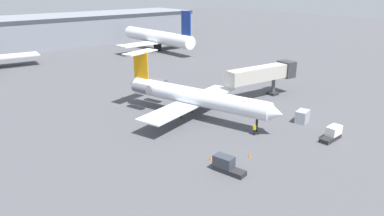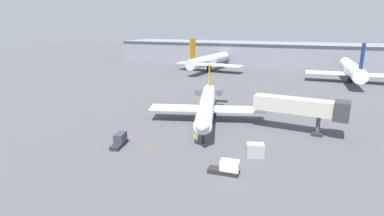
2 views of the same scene
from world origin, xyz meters
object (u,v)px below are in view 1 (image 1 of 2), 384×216
Objects in this scene: regional_jet at (192,96)px; ground_crew_marshaller at (254,130)px; baggage_tug_trailing at (332,134)px; parked_airliner_west_mid at (158,37)px; baggage_tug_lead at (226,165)px; jet_bridge at (266,73)px; cargo_container_uld at (302,116)px; traffic_cone_near at (211,158)px; traffic_cone_mid at (250,155)px.

regional_jet is 17.46× the size of ground_crew_marshaller.
baggage_tug_trailing is 0.12× the size of parked_airliner_west_mid.
regional_jet is 7.02× the size of baggage_tug_lead.
parked_airliner_west_mid is at bearing 60.79° from baggage_tug_lead.
baggage_tug_trailing is (9.35, -20.03, -2.77)m from regional_jet.
jet_bridge is 3.93× the size of baggage_tug_trailing.
cargo_container_uld is at bearing 9.56° from baggage_tug_lead.
cargo_container_uld is (2.46, 6.63, 0.15)m from baggage_tug_trailing.
parked_airliner_west_mid reaches higher than cargo_container_uld.
ground_crew_marshaller is at bearing 132.22° from baggage_tug_trailing.
parked_airliner_west_mid is at bearing 74.17° from cargo_container_uld.
jet_bridge reaches higher than ground_crew_marshaller.
jet_bridge reaches higher than baggage_tug_lead.
baggage_tug_lead is at bearing -100.22° from traffic_cone_near.
baggage_tug_trailing is at bearing -114.20° from jet_bridge.
cargo_container_uld is at bearing 10.36° from traffic_cone_mid.
parked_airliner_west_mid is at bearing 73.76° from baggage_tug_trailing.
parked_airliner_west_mid reaches higher than ground_crew_marshaller.
baggage_tug_trailing is 13.86m from traffic_cone_mid.
cargo_container_uld is (11.82, -13.40, -2.62)m from regional_jet.
cargo_container_uld is at bearing -8.74° from ground_crew_marshaller.
baggage_tug_lead reaches higher than ground_crew_marshaller.
baggage_tug_lead and baggage_tug_trailing have the same top height.
traffic_cone_mid is at bearing -169.64° from cargo_container_uld.
parked_airliner_west_mid is (13.07, 55.37, -0.38)m from jet_bridge.
baggage_tug_lead is 82.15m from parked_airliner_west_mid.
traffic_cone_mid is at bearing -143.45° from ground_crew_marshaller.
parked_airliner_west_mid is at bearing 66.35° from ground_crew_marshaller.
traffic_cone_mid is (-15.80, -2.89, -0.71)m from cargo_container_uld.
parked_airliner_west_mid reaches higher than baggage_tug_lead.
baggage_tug_lead is 0.13× the size of parked_airliner_west_mid.
traffic_cone_mid is (-3.98, -16.29, -3.33)m from regional_jet.
parked_airliner_west_mid is (35.12, 71.03, 4.07)m from traffic_cone_mid.
baggage_tug_trailing is at bearing -64.97° from regional_jet.
parked_airliner_west_mid reaches higher than traffic_cone_mid.
ground_crew_marshaller is 11.97m from baggage_tug_lead.
parked_airliner_west_mid is at bearing 60.00° from traffic_cone_near.
regional_jet reaches higher than ground_crew_marshaller.
cargo_container_uld is 5.18× the size of traffic_cone_near.
cargo_container_uld reaches higher than ground_crew_marshaller.
baggage_tug_lead is 21.02m from cargo_container_uld.
baggage_tug_trailing reaches higher than traffic_cone_near.
traffic_cone_near is at bearing -153.82° from jet_bridge.
regional_jet is at bearing -119.63° from parked_airliner_west_mid.
cargo_container_uld is 70.91m from parked_airliner_west_mid.
baggage_tug_trailing is at bearing -19.99° from traffic_cone_near.
traffic_cone_near is at bearing 148.22° from traffic_cone_mid.
parked_airliner_west_mid is (19.32, 68.14, 3.36)m from cargo_container_uld.
ground_crew_marshaller is 3.07× the size of traffic_cone_mid.
regional_jet is at bearing 115.03° from baggage_tug_trailing.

